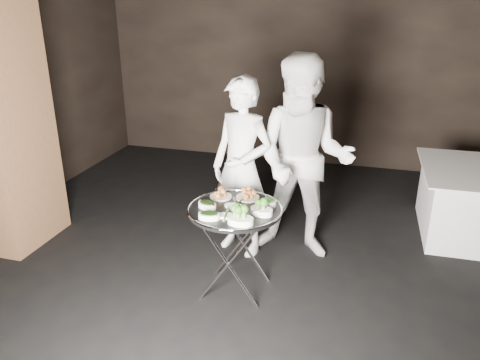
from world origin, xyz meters
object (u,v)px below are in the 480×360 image
(waiter_left, at_px, (242,168))
(waiter_right, at_px, (304,160))
(tray_stand, at_px, (235,247))
(serving_tray, at_px, (235,210))

(waiter_left, distance_m, waiter_right, 0.57)
(tray_stand, relative_size, waiter_right, 0.39)
(serving_tray, bearing_deg, waiter_right, 62.09)
(serving_tray, bearing_deg, waiter_left, 101.32)
(serving_tray, relative_size, waiter_right, 0.40)
(waiter_left, bearing_deg, tray_stand, -59.22)
(tray_stand, xyz_separation_m, serving_tray, (-0.00, 0.00, 0.34))
(tray_stand, bearing_deg, waiter_left, 101.32)
(waiter_right, bearing_deg, waiter_left, -168.78)
(tray_stand, distance_m, waiter_right, 1.04)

